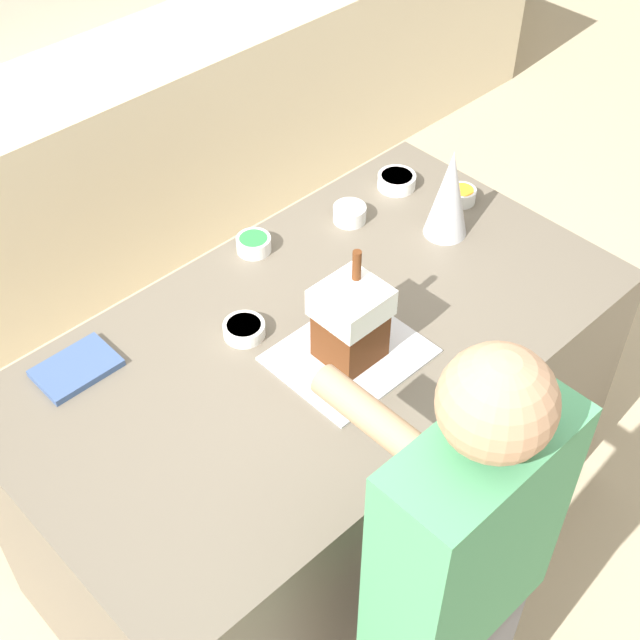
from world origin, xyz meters
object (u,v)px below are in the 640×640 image
(person, at_px, (453,600))
(candy_bowl_front_corner, at_px, (397,180))
(baking_tray, at_px, (350,355))
(decorative_tree, at_px, (449,193))
(candy_bowl_beside_tree, at_px, (244,329))
(cookbook, at_px, (76,368))
(gingerbread_house, at_px, (351,321))
(candy_bowl_center_rear, at_px, (350,213))
(candy_bowl_far_left, at_px, (462,195))
(candy_bowl_near_tray_left, at_px, (254,243))

(person, bearing_deg, candy_bowl_front_corner, 48.15)
(baking_tray, distance_m, candy_bowl_front_corner, 0.80)
(decorative_tree, distance_m, candy_bowl_front_corner, 0.31)
(candy_bowl_front_corner, relative_size, candy_bowl_beside_tree, 1.08)
(decorative_tree, relative_size, cookbook, 1.41)
(candy_bowl_front_corner, relative_size, cookbook, 0.60)
(cookbook, bearing_deg, person, -76.49)
(cookbook, bearing_deg, candy_bowl_front_corner, -1.10)
(gingerbread_house, height_order, person, person)
(candy_bowl_center_rear, xyz_separation_m, candy_bowl_far_left, (0.34, -0.18, -0.00))
(candy_bowl_front_corner, distance_m, candy_bowl_center_rear, 0.24)
(decorative_tree, distance_m, candy_bowl_far_left, 0.22)
(cookbook, bearing_deg, candy_bowl_center_rear, -2.54)
(gingerbread_house, height_order, candy_bowl_far_left, gingerbread_house)
(candy_bowl_center_rear, bearing_deg, person, -124.38)
(candy_bowl_beside_tree, distance_m, candy_bowl_far_left, 0.92)
(candy_bowl_near_tray_left, xyz_separation_m, cookbook, (-0.68, -0.05, -0.02))
(candy_bowl_center_rear, relative_size, candy_bowl_beside_tree, 0.90)
(candy_bowl_front_corner, bearing_deg, cookbook, 178.90)
(person, bearing_deg, candy_bowl_near_tray_left, 70.64)
(candy_bowl_near_tray_left, height_order, candy_bowl_beside_tree, candy_bowl_near_tray_left)
(candy_bowl_beside_tree, bearing_deg, decorative_tree, -6.70)
(candy_bowl_near_tray_left, bearing_deg, candy_bowl_beside_tree, -134.82)
(baking_tray, bearing_deg, candy_bowl_center_rear, 45.01)
(candy_bowl_front_corner, relative_size, candy_bowl_center_rear, 1.21)
(gingerbread_house, height_order, candy_bowl_beside_tree, gingerbread_house)
(candy_bowl_near_tray_left, relative_size, cookbook, 0.50)
(gingerbread_house, relative_size, candy_bowl_beside_tree, 2.73)
(gingerbread_house, relative_size, cookbook, 1.50)
(candy_bowl_center_rear, bearing_deg, candy_bowl_near_tray_left, 162.97)
(candy_bowl_center_rear, bearing_deg, candy_bowl_front_corner, 4.77)
(candy_bowl_front_corner, bearing_deg, candy_bowl_beside_tree, -167.45)
(gingerbread_house, bearing_deg, candy_bowl_near_tray_left, 78.72)
(baking_tray, distance_m, cookbook, 0.74)
(candy_bowl_center_rear, height_order, candy_bowl_beside_tree, candy_bowl_center_rear)
(baking_tray, xyz_separation_m, candy_bowl_far_left, (0.76, 0.24, 0.02))
(candy_bowl_near_tray_left, bearing_deg, cookbook, -175.43)
(decorative_tree, xyz_separation_m, candy_bowl_center_rear, (-0.18, 0.25, -0.12))
(candy_bowl_beside_tree, bearing_deg, candy_bowl_far_left, -1.22)
(candy_bowl_center_rear, height_order, person, person)
(candy_bowl_front_corner, xyz_separation_m, candy_bowl_beside_tree, (-0.82, -0.18, -0.00))
(baking_tray, bearing_deg, candy_bowl_near_tray_left, 78.68)
(baking_tray, xyz_separation_m, decorative_tree, (0.60, 0.17, 0.15))
(baking_tray, height_order, decorative_tree, decorative_tree)
(decorative_tree, height_order, candy_bowl_near_tray_left, decorative_tree)
(candy_bowl_front_corner, distance_m, candy_bowl_far_left, 0.22)
(decorative_tree, bearing_deg, candy_bowl_far_left, 23.00)
(gingerbread_house, xyz_separation_m, candy_bowl_center_rear, (0.42, 0.42, -0.10))
(candy_bowl_near_tray_left, height_order, candy_bowl_far_left, same)
(decorative_tree, bearing_deg, candy_bowl_beside_tree, 173.30)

